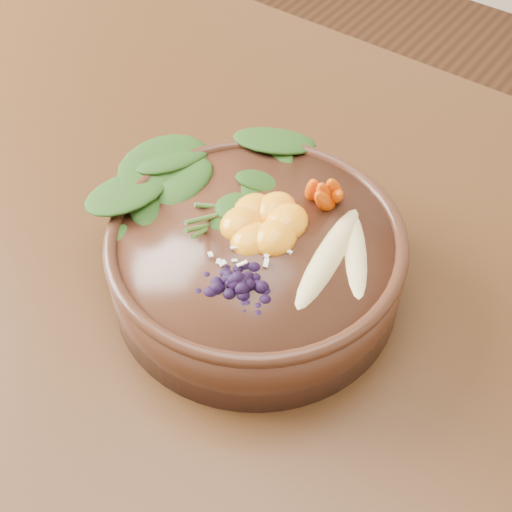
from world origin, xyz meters
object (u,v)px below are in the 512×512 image
kale_heap (233,170)px  carrot_cluster (333,166)px  stoneware_bowl (256,264)px  banana_halves (343,245)px  mandarin_cluster (264,213)px  dining_table (106,293)px  blueberry_pile (237,269)px

kale_heap → carrot_cluster: (0.08, 0.04, 0.02)m
stoneware_bowl → kale_heap: bearing=144.2°
carrot_cluster → banana_halves: carrot_cluster is taller
banana_halves → mandarin_cluster: 0.07m
dining_table → mandarin_cluster: bearing=18.0°
kale_heap → mandarin_cluster: size_ratio=2.07×
stoneware_bowl → blueberry_pile: size_ratio=2.16×
dining_table → banana_halves: banana_halves is taller
carrot_cluster → banana_halves: 0.07m
dining_table → kale_heap: (0.12, 0.08, 0.18)m
carrot_cluster → blueberry_pile: bearing=-109.5°
carrot_cluster → dining_table: bearing=-166.1°
banana_halves → mandarin_cluster: size_ratio=1.79×
banana_halves → kale_heap: bearing=156.5°
stoneware_bowl → mandarin_cluster: mandarin_cluster is taller
mandarin_cluster → dining_table: bearing=-162.0°
mandarin_cluster → banana_halves: bearing=7.6°
carrot_cluster → banana_halves: size_ratio=0.49×
kale_heap → blueberry_pile: 0.11m
dining_table → blueberry_pile: (0.19, -0.01, 0.18)m
stoneware_bowl → blueberry_pile: bearing=-69.8°
banana_halves → blueberry_pile: bearing=-141.5°
kale_heap → banana_halves: bearing=-6.2°
dining_table → carrot_cluster: (0.19, 0.12, 0.20)m
dining_table → blueberry_pile: blueberry_pile is taller
banana_halves → stoneware_bowl: bearing=-177.3°
stoneware_bowl → mandarin_cluster: (-0.00, 0.02, 0.05)m
stoneware_bowl → carrot_cluster: carrot_cluster is taller
dining_table → mandarin_cluster: 0.25m
blueberry_pile → stoneware_bowl: bearing=110.2°
dining_table → kale_heap: size_ratio=9.68×
mandarin_cluster → kale_heap: bearing=155.6°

